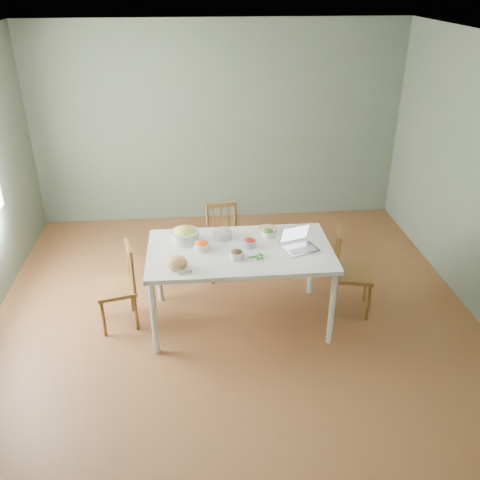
{
  "coord_description": "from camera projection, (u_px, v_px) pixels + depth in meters",
  "views": [
    {
      "loc": [
        -0.34,
        -4.37,
        3.2
      ],
      "look_at": [
        0.05,
        -0.06,
        0.93
      ],
      "focal_mm": 38.43,
      "sensor_mm": 36.0,
      "label": 1
    }
  ],
  "objects": [
    {
      "name": "bowl_carrot",
      "position": [
        202.0,
        246.0,
        4.9
      ],
      "size": [
        0.2,
        0.2,
        0.09
      ],
      "primitive_type": null,
      "rotation": [
        0.0,
        0.0,
        0.3
      ],
      "color": "#FF3A00",
      "rests_on": "dining_table"
    },
    {
      "name": "chair_right",
      "position": [
        353.0,
        271.0,
        5.28
      ],
      "size": [
        0.47,
        0.49,
        0.92
      ],
      "primitive_type": null,
      "rotation": [
        0.0,
        0.0,
        1.34
      ],
      "color": "#52341E",
      "rests_on": "floor"
    },
    {
      "name": "floor",
      "position": [
        234.0,
        316.0,
        5.37
      ],
      "size": [
        5.0,
        5.0,
        0.0
      ],
      "primitive_type": "cube",
      "color": "brown",
      "rests_on": "ground"
    },
    {
      "name": "bowl_redpep",
      "position": [
        250.0,
        242.0,
        4.97
      ],
      "size": [
        0.14,
        0.14,
        0.08
      ],
      "primitive_type": null,
      "rotation": [
        0.0,
        0.0,
        -0.02
      ],
      "color": "#C11300",
      "rests_on": "dining_table"
    },
    {
      "name": "chair_far",
      "position": [
        224.0,
        243.0,
        5.9
      ],
      "size": [
        0.43,
        0.41,
        0.87
      ],
      "primitive_type": null,
      "rotation": [
        0.0,
        0.0,
        0.13
      ],
      "color": "#52341E",
      "rests_on": "floor"
    },
    {
      "name": "bowl_broccoli",
      "position": [
        268.0,
        233.0,
        5.14
      ],
      "size": [
        0.15,
        0.15,
        0.08
      ],
      "primitive_type": null,
      "rotation": [
        0.0,
        0.0,
        0.14
      ],
      "color": "#276318",
      "rests_on": "dining_table"
    },
    {
      "name": "flatbread",
      "position": [
        268.0,
        229.0,
        5.29
      ],
      "size": [
        0.22,
        0.22,
        0.02
      ],
      "primitive_type": "cylinder",
      "rotation": [
        0.0,
        0.0,
        -0.09
      ],
      "color": "beige",
      "rests_on": "dining_table"
    },
    {
      "name": "butter_stick",
      "position": [
        185.0,
        272.0,
        4.53
      ],
      "size": [
        0.12,
        0.06,
        0.03
      ],
      "primitive_type": "cube",
      "rotation": [
        0.0,
        0.0,
        0.26
      ],
      "color": "white",
      "rests_on": "dining_table"
    },
    {
      "name": "wall_back",
      "position": [
        219.0,
        125.0,
        6.94
      ],
      "size": [
        5.0,
        0.0,
        2.7
      ],
      "primitive_type": "cube",
      "color": "#5E6B57",
      "rests_on": "ground"
    },
    {
      "name": "bowl_onion",
      "position": [
        223.0,
        233.0,
        5.12
      ],
      "size": [
        0.19,
        0.19,
        0.1
      ],
      "primitive_type": null,
      "rotation": [
        0.0,
        0.0,
        -0.02
      ],
      "color": "beige",
      "rests_on": "dining_table"
    },
    {
      "name": "dining_table",
      "position": [
        240.0,
        286.0,
        5.12
      ],
      "size": [
        1.78,
        1.0,
        0.83
      ],
      "primitive_type": null,
      "color": "white",
      "rests_on": "floor"
    },
    {
      "name": "bowl_mushroom",
      "position": [
        236.0,
        254.0,
        4.75
      ],
      "size": [
        0.14,
        0.14,
        0.09
      ],
      "primitive_type": null,
      "rotation": [
        0.0,
        0.0,
        -0.05
      ],
      "color": "#472615",
      "rests_on": "dining_table"
    },
    {
      "name": "bread_boule",
      "position": [
        177.0,
        263.0,
        4.58
      ],
      "size": [
        0.19,
        0.19,
        0.12
      ],
      "primitive_type": "ellipsoid",
      "rotation": [
        0.0,
        0.0,
        0.05
      ],
      "color": "tan",
      "rests_on": "dining_table"
    },
    {
      "name": "bowl_squash",
      "position": [
        185.0,
        235.0,
        5.03
      ],
      "size": [
        0.3,
        0.3,
        0.16
      ],
      "primitive_type": null,
      "rotation": [
        0.0,
        0.0,
        -0.1
      ],
      "color": "#B9C44B",
      "rests_on": "dining_table"
    },
    {
      "name": "wall_front",
      "position": [
        275.0,
        394.0,
        2.54
      ],
      "size": [
        5.0,
        0.0,
        2.7
      ],
      "primitive_type": "cube",
      "color": "#5E6B57",
      "rests_on": "ground"
    },
    {
      "name": "ceiling",
      "position": [
        233.0,
        42.0,
        4.11
      ],
      "size": [
        5.0,
        5.0,
        0.0
      ],
      "primitive_type": "cube",
      "color": "white",
      "rests_on": "ground"
    },
    {
      "name": "laptop",
      "position": [
        302.0,
        240.0,
        4.87
      ],
      "size": [
        0.38,
        0.36,
        0.21
      ],
      "primitive_type": null,
      "rotation": [
        0.0,
        0.0,
        0.3
      ],
      "color": "silver",
      "rests_on": "dining_table"
    },
    {
      "name": "chair_left",
      "position": [
        115.0,
        286.0,
        5.06
      ],
      "size": [
        0.45,
        0.47,
        0.89
      ],
      "primitive_type": null,
      "rotation": [
        0.0,
        0.0,
        -1.34
      ],
      "color": "#52341E",
      "rests_on": "floor"
    },
    {
      "name": "basil_bunch",
      "position": [
        256.0,
        256.0,
        4.79
      ],
      "size": [
        0.18,
        0.18,
        0.02
      ],
      "primitive_type": null,
      "color": "#1C7319",
      "rests_on": "dining_table"
    }
  ]
}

